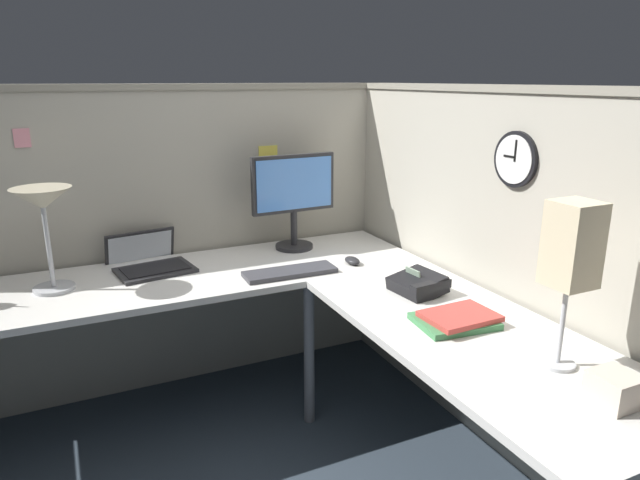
% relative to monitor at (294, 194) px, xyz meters
% --- Properties ---
extents(ground_plane, '(6.80, 6.80, 0.00)m').
position_rel_monitor_xyz_m(ground_plane, '(-0.29, -0.64, -1.02)').
color(ground_plane, '#2D3842').
extents(cubicle_wall_back, '(2.57, 0.12, 1.58)m').
position_rel_monitor_xyz_m(cubicle_wall_back, '(-0.66, 0.23, -0.23)').
color(cubicle_wall_back, '#A8A393').
rests_on(cubicle_wall_back, ground).
extents(cubicle_wall_right, '(0.12, 2.37, 1.58)m').
position_rel_monitor_xyz_m(cubicle_wall_right, '(0.58, -0.90, -0.23)').
color(cubicle_wall_right, '#A8A393').
rests_on(cubicle_wall_right, ground).
extents(desk, '(2.35, 2.15, 0.73)m').
position_rel_monitor_xyz_m(desk, '(-0.44, -0.69, -0.39)').
color(desk, silver).
rests_on(desk, ground).
extents(monitor, '(0.46, 0.20, 0.50)m').
position_rel_monitor_xyz_m(monitor, '(0.00, 0.00, 0.00)').
color(monitor, '#232326').
rests_on(monitor, desk).
extents(laptop, '(0.39, 0.43, 0.22)m').
position_rel_monitor_xyz_m(laptop, '(-0.75, 0.02, -0.27)').
color(laptop, '#232326').
rests_on(laptop, desk).
extents(keyboard, '(0.43, 0.15, 0.02)m').
position_rel_monitor_xyz_m(keyboard, '(-0.18, -0.38, -0.28)').
color(keyboard, '#38383D').
rests_on(keyboard, desk).
extents(computer_mouse, '(0.06, 0.10, 0.03)m').
position_rel_monitor_xyz_m(computer_mouse, '(0.15, -0.37, -0.28)').
color(computer_mouse, '#232326').
rests_on(computer_mouse, desk).
extents(desk_lamp_dome, '(0.24, 0.24, 0.44)m').
position_rel_monitor_xyz_m(desk_lamp_dome, '(-1.17, -0.13, 0.07)').
color(desk_lamp_dome, '#B7BABF').
rests_on(desk_lamp_dome, desk).
extents(office_phone, '(0.21, 0.22, 0.11)m').
position_rel_monitor_xyz_m(office_phone, '(0.22, -0.83, -0.26)').
color(office_phone, black).
rests_on(office_phone, desk).
extents(book_stack, '(0.30, 0.24, 0.04)m').
position_rel_monitor_xyz_m(book_stack, '(0.17, -1.15, -0.27)').
color(book_stack, '#3F7F4C').
rests_on(book_stack, desk).
extents(desk_lamp_paper, '(0.13, 0.13, 0.53)m').
position_rel_monitor_xyz_m(desk_lamp_paper, '(0.26, -1.54, 0.09)').
color(desk_lamp_paper, '#B7BABF').
rests_on(desk_lamp_paper, desk).
extents(tissue_box, '(0.12, 0.12, 0.09)m').
position_rel_monitor_xyz_m(tissue_box, '(0.23, -1.76, -0.25)').
color(tissue_box, beige).
rests_on(tissue_box, desk).
extents(wall_clock, '(0.04, 0.22, 0.22)m').
position_rel_monitor_xyz_m(wall_clock, '(0.53, -1.00, 0.28)').
color(wall_clock, black).
extents(pinned_note_leftmost, '(0.07, 0.00, 0.08)m').
position_rel_monitor_xyz_m(pinned_note_leftmost, '(-1.23, 0.18, 0.33)').
color(pinned_note_leftmost, pink).
extents(pinned_note_middle, '(0.11, 0.00, 0.08)m').
position_rel_monitor_xyz_m(pinned_note_middle, '(-0.07, 0.18, 0.19)').
color(pinned_note_middle, '#EAD84C').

